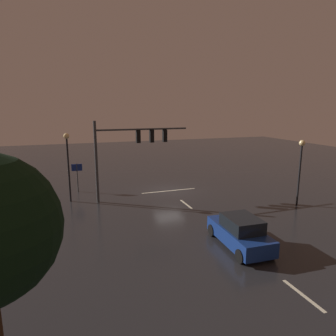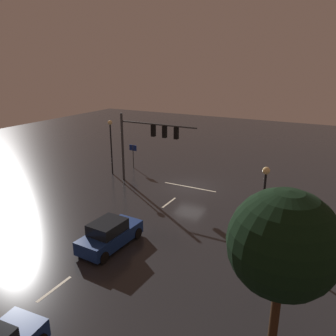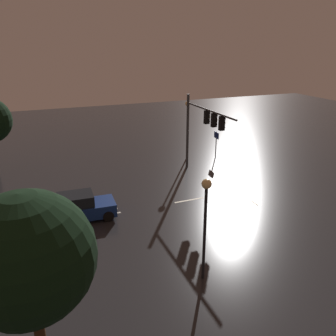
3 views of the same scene
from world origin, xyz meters
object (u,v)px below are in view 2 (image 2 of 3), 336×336
tree_left_near (283,244)px  street_lamp_right_kerb (111,137)px  car_approaching (110,234)px  traffic_signal_assembly (148,136)px  street_lamp_left_kerb (264,191)px  route_sign (133,151)px

tree_left_near → street_lamp_right_kerb: bearing=-36.8°
car_approaching → tree_left_near: (-10.14, 2.66, 3.56)m
traffic_signal_assembly → street_lamp_left_kerb: size_ratio=1.51×
traffic_signal_assembly → street_lamp_right_kerb: size_ratio=1.39×
traffic_signal_assembly → street_lamp_right_kerb: bearing=-10.6°
traffic_signal_assembly → tree_left_near: (-13.68, 12.91, -0.13)m
car_approaching → route_sign: size_ratio=1.75×
traffic_signal_assembly → tree_left_near: bearing=136.7°
route_sign → traffic_signal_assembly: bearing=138.6°
street_lamp_left_kerb → route_sign: size_ratio=1.96×
street_lamp_right_kerb → route_sign: street_lamp_right_kerb is taller
tree_left_near → traffic_signal_assembly: bearing=-43.3°
car_approaching → tree_left_near: bearing=165.3°
traffic_signal_assembly → street_lamp_left_kerb: 12.88m
car_approaching → traffic_signal_assembly: bearing=-70.9°
street_lamp_right_kerb → tree_left_near: bearing=143.2°
traffic_signal_assembly → route_sign: 6.05m
street_lamp_right_kerb → tree_left_near: tree_left_near is taller
car_approaching → street_lamp_right_kerb: street_lamp_right_kerb is taller
street_lamp_right_kerb → street_lamp_left_kerb: bearing=157.7°
traffic_signal_assembly → route_sign: bearing=-41.4°
traffic_signal_assembly → street_lamp_right_kerb: 4.92m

